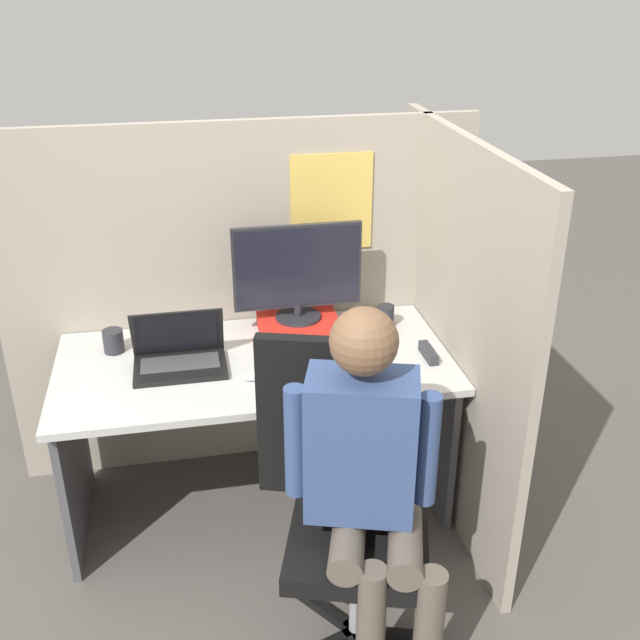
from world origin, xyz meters
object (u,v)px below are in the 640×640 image
(laptop, at_px, (180,356))
(office_chair, at_px, (342,497))
(person, at_px, (369,472))
(pen_cup, at_px, (113,341))
(monitor, at_px, (297,271))
(carrot_toy, at_px, (365,383))
(paper_box, at_px, (298,324))
(coffee_mug, at_px, (386,316))
(stapler, at_px, (428,353))

(laptop, relative_size, office_chair, 0.33)
(person, height_order, pen_cup, person)
(monitor, height_order, carrot_toy, monitor)
(paper_box, xyz_separation_m, coffee_mug, (0.38, -0.03, 0.02))
(office_chair, distance_m, coffee_mug, 0.99)
(carrot_toy, bearing_deg, office_chair, -114.30)
(paper_box, height_order, stapler, paper_box)
(stapler, height_order, coffee_mug, coffee_mug)
(monitor, relative_size, person, 0.42)
(carrot_toy, height_order, pen_cup, pen_cup)
(stapler, relative_size, pen_cup, 1.56)
(monitor, xyz_separation_m, pen_cup, (-0.77, -0.04, -0.23))
(paper_box, height_order, pen_cup, pen_cup)
(paper_box, distance_m, person, 1.06)
(laptop, distance_m, office_chair, 0.88)
(pen_cup, bearing_deg, paper_box, 3.10)
(person, xyz_separation_m, coffee_mug, (0.34, 1.03, 0.02))
(paper_box, relative_size, monitor, 0.63)
(paper_box, xyz_separation_m, office_chair, (-0.01, -0.91, -0.21))
(office_chair, relative_size, person, 0.84)
(laptop, relative_size, carrot_toy, 3.14)
(coffee_mug, bearing_deg, person, -108.34)
(monitor, xyz_separation_m, carrot_toy, (0.16, -0.54, -0.25))
(monitor, distance_m, coffee_mug, 0.45)
(stapler, bearing_deg, monitor, 144.19)
(laptop, bearing_deg, carrot_toy, -24.49)
(paper_box, relative_size, pen_cup, 3.55)
(carrot_toy, bearing_deg, monitor, 106.84)
(monitor, height_order, person, person)
(stapler, height_order, carrot_toy, carrot_toy)
(office_chair, xyz_separation_m, pen_cup, (-0.77, 0.87, 0.23))
(monitor, relative_size, carrot_toy, 4.75)
(monitor, height_order, pen_cup, monitor)
(laptop, bearing_deg, person, -56.55)
(office_chair, height_order, pen_cup, office_chair)
(coffee_mug, bearing_deg, office_chair, -113.97)
(office_chair, bearing_deg, coffee_mug, 66.03)
(monitor, distance_m, person, 1.09)
(paper_box, distance_m, carrot_toy, 0.56)
(stapler, distance_m, coffee_mug, 0.32)
(carrot_toy, bearing_deg, pen_cup, 152.34)
(paper_box, bearing_deg, monitor, 90.00)
(stapler, relative_size, carrot_toy, 1.31)
(paper_box, height_order, carrot_toy, paper_box)
(coffee_mug, distance_m, pen_cup, 1.16)
(carrot_toy, height_order, coffee_mug, coffee_mug)
(monitor, bearing_deg, person, -87.81)
(paper_box, bearing_deg, office_chair, -90.46)
(laptop, bearing_deg, monitor, 24.02)
(monitor, relative_size, office_chair, 0.51)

